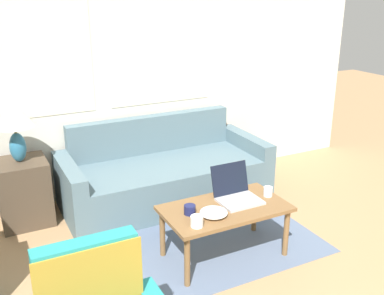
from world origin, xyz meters
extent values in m
cube|color=silver|center=(0.00, 3.61, 1.30)|extent=(6.05, 0.05, 2.60)
cube|color=white|center=(-0.71, 3.58, 1.55)|extent=(1.10, 0.01, 1.30)
cube|color=white|center=(0.56, 3.58, 1.55)|extent=(1.10, 0.01, 1.30)
cube|color=slate|center=(0.39, 2.53, 0.00)|extent=(1.77, 1.91, 0.01)
cube|color=slate|center=(0.38, 3.09, 0.21)|extent=(1.75, 0.87, 0.41)
cube|color=slate|center=(0.38, 3.46, 0.40)|extent=(1.75, 0.12, 0.80)
cube|color=slate|center=(-0.57, 3.09, 0.28)|extent=(0.14, 0.87, 0.56)
cube|color=slate|center=(1.33, 3.09, 0.28)|extent=(0.14, 0.87, 0.56)
cube|color=#4C3D2D|center=(-0.95, 3.28, 0.30)|extent=(0.44, 0.44, 0.60)
ellipsoid|color=teal|center=(-0.95, 3.28, 0.73)|extent=(0.14, 0.14, 0.26)
cylinder|color=tan|center=(-0.95, 3.28, 0.89)|extent=(0.02, 0.02, 0.06)
cone|color=white|center=(-0.95, 3.28, 1.03)|extent=(0.35, 0.35, 0.21)
cube|color=brown|center=(0.39, 1.97, 0.42)|extent=(0.98, 0.54, 0.03)
cylinder|color=brown|center=(-0.05, 1.75, 0.20)|extent=(0.04, 0.04, 0.41)
cylinder|color=brown|center=(0.83, 1.75, 0.20)|extent=(0.04, 0.04, 0.41)
cylinder|color=brown|center=(-0.05, 2.19, 0.20)|extent=(0.04, 0.04, 0.41)
cylinder|color=brown|center=(0.83, 2.19, 0.20)|extent=(0.04, 0.04, 0.41)
cube|color=#B7B7BC|center=(0.53, 1.98, 0.45)|extent=(0.33, 0.26, 0.02)
cube|color=black|center=(0.53, 2.15, 0.58)|extent=(0.33, 0.08, 0.25)
cylinder|color=white|center=(0.05, 1.80, 0.48)|extent=(0.09, 0.09, 0.08)
cylinder|color=#191E4C|center=(0.09, 1.99, 0.47)|extent=(0.09, 0.09, 0.07)
cylinder|color=white|center=(0.80, 1.98, 0.47)|extent=(0.07, 0.07, 0.08)
ellipsoid|color=white|center=(0.24, 1.89, 0.46)|extent=(0.21, 0.21, 0.05)
camera|label=1|loc=(-1.27, -0.71, 2.04)|focal=42.00mm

